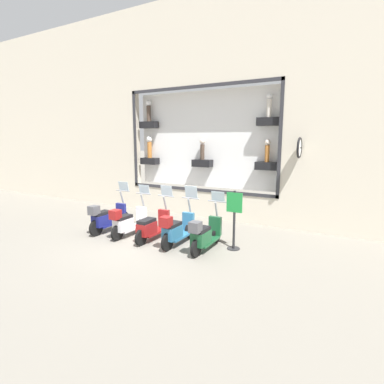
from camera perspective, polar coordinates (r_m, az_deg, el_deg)
ground_plane at (r=9.23m, az=-8.68°, el=-9.41°), size 120.00×120.00×0.00m
building_facade at (r=11.84m, az=1.76°, el=15.61°), size 1.25×36.00×8.26m
scooter_green_0 at (r=8.31m, az=2.39°, el=-8.14°), size 1.80×0.60×1.54m
scooter_teal_1 at (r=8.73m, az=-2.97°, el=-7.16°), size 1.80×0.60×1.64m
scooter_red_2 at (r=9.28m, az=-7.59°, el=-6.54°), size 1.80×0.61×1.58m
scooter_white_3 at (r=9.76m, az=-12.14°, el=-5.60°), size 1.80×0.60×1.54m
scooter_navy_4 at (r=10.36m, az=-15.92°, el=-4.77°), size 1.81×0.60×1.59m
shop_sign_post at (r=8.40m, az=8.04°, el=-4.94°), size 0.36×0.45×1.67m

